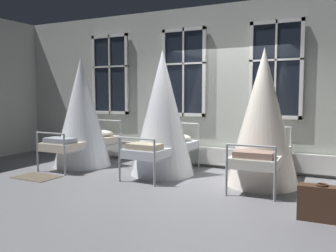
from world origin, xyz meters
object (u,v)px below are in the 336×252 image
at_px(cot_second, 163,115).
at_px(cot_third, 263,120).
at_px(cot_first, 82,114).
at_px(suitcase_dark, 322,203).

bearing_deg(cot_second, cot_third, -88.06).
xyz_separation_m(cot_second, cot_third, (1.93, 0.01, -0.03)).
bearing_deg(cot_third, cot_first, 89.27).
bearing_deg(cot_first, cot_second, -87.59).
distance_m(cot_second, suitcase_dark, 3.46).
bearing_deg(suitcase_dark, cot_second, 151.89).
distance_m(cot_first, cot_third, 3.88).
relative_size(cot_first, cot_third, 1.00).
bearing_deg(cot_third, cot_second, 88.71).
xyz_separation_m(cot_first, cot_third, (3.88, 0.06, -0.00)).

